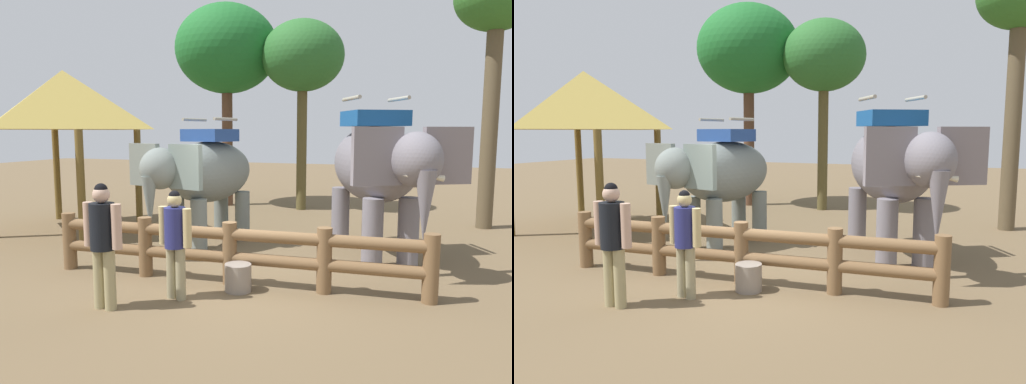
% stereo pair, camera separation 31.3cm
% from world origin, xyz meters
% --- Properties ---
extents(ground_plane, '(60.00, 60.00, 0.00)m').
position_xyz_m(ground_plane, '(0.00, 0.00, 0.00)').
color(ground_plane, brown).
extents(log_fence, '(6.56, 0.57, 1.05)m').
position_xyz_m(log_fence, '(0.00, -0.16, 0.60)').
color(log_fence, brown).
rests_on(log_fence, ground).
extents(elephant_near_left, '(2.16, 3.39, 2.84)m').
position_xyz_m(elephant_near_left, '(-1.55, 2.09, 1.60)').
color(elephant_near_left, slate).
rests_on(elephant_near_left, ground).
extents(elephant_center, '(3.05, 3.77, 3.24)m').
position_xyz_m(elephant_center, '(2.14, 2.39, 1.82)').
color(elephant_center, slate).
rests_on(elephant_center, ground).
extents(tourist_woman_in_black, '(0.64, 0.38, 1.82)m').
position_xyz_m(tourist_woman_in_black, '(-1.25, -1.81, 1.05)').
color(tourist_woman_in_black, tan).
rests_on(tourist_woman_in_black, ground).
extents(tourist_man_in_blue, '(0.58, 0.37, 1.67)m').
position_xyz_m(tourist_man_in_blue, '(-0.49, -1.10, 0.97)').
color(tourist_man_in_blue, '#9A906A').
rests_on(tourist_man_in_blue, ground).
extents(thatched_shelter, '(3.82, 3.82, 4.07)m').
position_xyz_m(thatched_shelter, '(-5.64, 2.50, 3.30)').
color(thatched_shelter, brown).
rests_on(thatched_shelter, ground).
extents(tree_far_left, '(2.08, 2.08, 6.83)m').
position_xyz_m(tree_far_left, '(4.54, 6.44, 5.62)').
color(tree_far_left, brown).
rests_on(tree_far_left, ground).
extents(tree_back_center, '(2.64, 2.64, 6.06)m').
position_xyz_m(tree_back_center, '(-0.80, 7.79, 4.86)').
color(tree_back_center, brown).
rests_on(tree_back_center, ground).
extents(tree_far_right, '(3.46, 3.46, 6.77)m').
position_xyz_m(tree_far_right, '(-3.44, 7.82, 5.25)').
color(tree_far_right, brown).
rests_on(tree_far_right, ground).
extents(feed_bucket, '(0.43, 0.43, 0.44)m').
position_xyz_m(feed_bucket, '(0.27, -0.46, 0.22)').
color(feed_bucket, gray).
rests_on(feed_bucket, ground).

